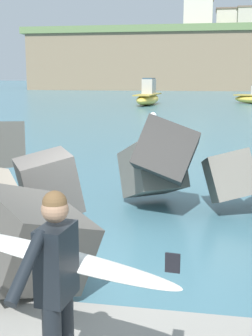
# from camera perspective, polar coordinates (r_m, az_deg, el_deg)

# --- Properties ---
(ground_plane) EXTENTS (400.00, 400.00, 0.00)m
(ground_plane) POSITION_cam_1_polar(r_m,az_deg,el_deg) (7.40, -2.09, -11.40)
(ground_plane) COLOR #42707F
(breakwater_jetty) EXTENTS (31.57, 6.53, 2.52)m
(breakwater_jetty) POSITION_cam_1_polar(r_m,az_deg,el_deg) (8.37, -10.28, -0.86)
(breakwater_jetty) COLOR #605B56
(breakwater_jetty) RESTS_ON ground
(surfer_with_board) EXTENTS (2.12, 1.26, 1.78)m
(surfer_with_board) POSITION_cam_1_polar(r_m,az_deg,el_deg) (3.87, -8.23, -13.01)
(surfer_with_board) COLOR black
(surfer_with_board) RESTS_ON walkway_path
(boat_near_right) EXTENTS (2.18, 6.30, 2.53)m
(boat_near_right) POSITION_cam_1_polar(r_m,az_deg,el_deg) (44.59, 2.72, 8.75)
(boat_near_right) COLOR #EAC64C
(boat_near_right) RESTS_ON ground
(mooring_buoy_inner) EXTENTS (0.44, 0.44, 0.44)m
(mooring_buoy_inner) POSITION_cam_1_polar(r_m,az_deg,el_deg) (30.65, 3.34, 6.45)
(mooring_buoy_inner) COLOR silver
(mooring_buoy_inner) RESTS_ON ground
(station_building_west) EXTENTS (6.81, 7.54, 4.89)m
(station_building_west) POSITION_cam_1_polar(r_m,az_deg,el_deg) (104.79, 12.87, 17.13)
(station_building_west) COLOR beige
(station_building_west) RESTS_ON headland_bluff
(station_building_central) EXTENTS (5.75, 6.18, 6.08)m
(station_building_central) POSITION_cam_1_polar(r_m,az_deg,el_deg) (97.18, 8.88, 18.09)
(station_building_central) COLOR beige
(station_building_central) RESTS_ON headland_bluff
(station_building_east) EXTENTS (5.46, 5.09, 4.16)m
(station_building_east) POSITION_cam_1_polar(r_m,az_deg,el_deg) (96.66, 15.10, 17.31)
(station_building_east) COLOR #B2ADA3
(station_building_east) RESTS_ON headland_bluff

